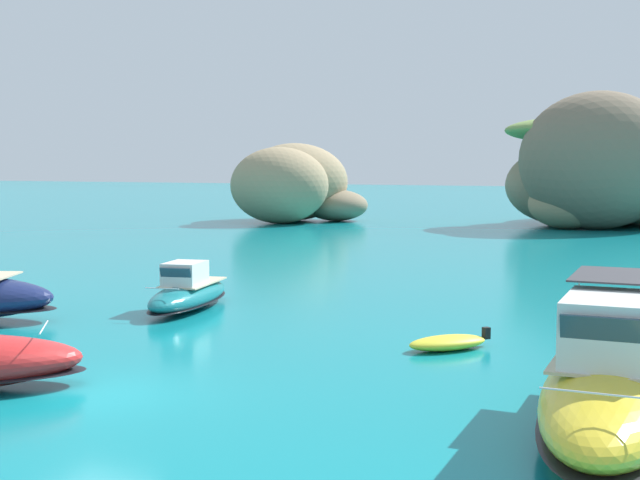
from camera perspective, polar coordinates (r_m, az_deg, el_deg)
name	(u,v)px	position (r m, az deg, el deg)	size (l,w,h in m)	color
ground_plane	(95,395)	(21.78, -14.82, -9.98)	(400.00, 400.00, 0.00)	#0F7F89
islet_large	(600,177)	(80.87, 18.22, 4.01)	(25.56, 28.69, 11.84)	#756651
islet_small	(292,185)	(83.05, -1.86, 3.70)	(14.57, 17.23, 7.66)	#9E8966
motorboat_yellow	(617,384)	(19.27, 19.21, -9.06)	(3.09, 9.90, 3.09)	yellow
motorboat_teal	(188,293)	(33.35, -8.81, -3.54)	(3.02, 6.57, 1.87)	#19727A
dinghy_tender	(448,342)	(26.23, 8.55, -6.79)	(2.55, 2.67, 0.58)	yellow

